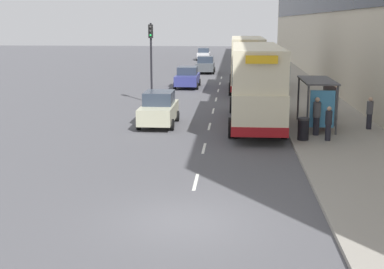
# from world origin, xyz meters

# --- Properties ---
(ground_plane) EXTENTS (220.00, 220.00, 0.00)m
(ground_plane) POSITION_xyz_m (0.00, 0.00, 0.00)
(ground_plane) COLOR #515156
(pavement) EXTENTS (5.00, 93.00, 0.14)m
(pavement) POSITION_xyz_m (6.50, 38.50, 0.07)
(pavement) COLOR gray
(pavement) RESTS_ON ground_plane
(lane_mark_0) EXTENTS (0.12, 2.00, 0.01)m
(lane_mark_0) POSITION_xyz_m (0.00, 3.80, 0.01)
(lane_mark_0) COLOR silver
(lane_mark_0) RESTS_ON ground_plane
(lane_mark_1) EXTENTS (0.12, 2.00, 0.01)m
(lane_mark_1) POSITION_xyz_m (0.00, 8.93, 0.01)
(lane_mark_1) COLOR silver
(lane_mark_1) RESTS_ON ground_plane
(lane_mark_2) EXTENTS (0.12, 2.00, 0.01)m
(lane_mark_2) POSITION_xyz_m (0.00, 14.06, 0.01)
(lane_mark_2) COLOR silver
(lane_mark_2) RESTS_ON ground_plane
(lane_mark_3) EXTENTS (0.12, 2.00, 0.01)m
(lane_mark_3) POSITION_xyz_m (0.00, 19.19, 0.01)
(lane_mark_3) COLOR silver
(lane_mark_3) RESTS_ON ground_plane
(lane_mark_4) EXTENTS (0.12, 2.00, 0.01)m
(lane_mark_4) POSITION_xyz_m (0.00, 24.31, 0.01)
(lane_mark_4) COLOR silver
(lane_mark_4) RESTS_ON ground_plane
(lane_mark_5) EXTENTS (0.12, 2.00, 0.01)m
(lane_mark_5) POSITION_xyz_m (0.00, 29.44, 0.01)
(lane_mark_5) COLOR silver
(lane_mark_5) RESTS_ON ground_plane
(lane_mark_6) EXTENTS (0.12, 2.00, 0.01)m
(lane_mark_6) POSITION_xyz_m (0.00, 34.57, 0.01)
(lane_mark_6) COLOR silver
(lane_mark_6) RESTS_ON ground_plane
(lane_mark_7) EXTENTS (0.12, 2.00, 0.01)m
(lane_mark_7) POSITION_xyz_m (0.00, 39.70, 0.01)
(lane_mark_7) COLOR silver
(lane_mark_7) RESTS_ON ground_plane
(bus_shelter) EXTENTS (1.60, 4.20, 2.48)m
(bus_shelter) POSITION_xyz_m (5.77, 13.44, 1.88)
(bus_shelter) COLOR #4C4C51
(bus_shelter) RESTS_ON ground_plane
(double_decker_bus_near) EXTENTS (2.85, 11.14, 4.30)m
(double_decker_bus_near) POSITION_xyz_m (2.47, 14.71, 2.29)
(double_decker_bus_near) COLOR beige
(double_decker_bus_near) RESTS_ON ground_plane
(double_decker_bus_ahead) EXTENTS (2.85, 10.39, 4.30)m
(double_decker_bus_ahead) POSITION_xyz_m (2.32, 29.74, 2.28)
(double_decker_bus_ahead) COLOR beige
(double_decker_bus_ahead) RESTS_ON ground_plane
(car_0) EXTENTS (2.07, 4.53, 1.78)m
(car_0) POSITION_xyz_m (-2.71, 31.39, 0.88)
(car_0) COLOR navy
(car_0) RESTS_ON ground_plane
(car_1) EXTENTS (1.94, 4.25, 1.75)m
(car_1) POSITION_xyz_m (-3.25, 65.00, 0.86)
(car_1) COLOR silver
(car_1) RESTS_ON ground_plane
(car_2) EXTENTS (2.09, 3.98, 1.83)m
(car_2) POSITION_xyz_m (-1.89, 44.51, 0.90)
(car_2) COLOR #4C5156
(car_2) RESTS_ON ground_plane
(car_3) EXTENTS (1.95, 4.24, 1.84)m
(car_3) POSITION_xyz_m (-2.77, 14.20, 0.90)
(car_3) COLOR #B7B799
(car_3) RESTS_ON ground_plane
(pedestrian_at_shelter) EXTENTS (0.33, 0.33, 1.65)m
(pedestrian_at_shelter) POSITION_xyz_m (8.26, 13.34, 0.98)
(pedestrian_at_shelter) COLOR #23232D
(pedestrian_at_shelter) RESTS_ON ground_plane
(pedestrian_1) EXTENTS (0.35, 0.35, 1.78)m
(pedestrian_1) POSITION_xyz_m (7.19, 17.26, 1.05)
(pedestrian_1) COLOR #23232D
(pedestrian_1) RESTS_ON ground_plane
(pedestrian_2) EXTENTS (0.32, 0.32, 1.60)m
(pedestrian_2) POSITION_xyz_m (5.68, 10.39, 0.96)
(pedestrian_2) COLOR #23232D
(pedestrian_2) RESTS_ON ground_plane
(pedestrian_3) EXTENTS (0.37, 0.37, 1.86)m
(pedestrian_3) POSITION_xyz_m (5.32, 11.62, 1.09)
(pedestrian_3) COLOR #23232D
(pedestrian_3) RESTS_ON ground_plane
(litter_bin) EXTENTS (0.55, 0.55, 1.05)m
(litter_bin) POSITION_xyz_m (4.55, 10.43, 0.67)
(litter_bin) COLOR black
(litter_bin) RESTS_ON ground_plane
(traffic_light_far_kerb) EXTENTS (0.30, 0.32, 5.47)m
(traffic_light_far_kerb) POSITION_xyz_m (-4.40, 22.19, 3.65)
(traffic_light_far_kerb) COLOR black
(traffic_light_far_kerb) RESTS_ON ground_plane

